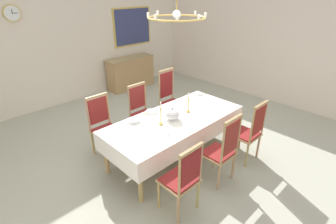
{
  "coord_description": "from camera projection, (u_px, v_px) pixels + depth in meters",
  "views": [
    {
      "loc": [
        -2.69,
        -2.86,
        2.71
      ],
      "look_at": [
        -0.12,
        -0.21,
        0.89
      ],
      "focal_mm": 27.01,
      "sensor_mm": 36.0,
      "label": 1
    }
  ],
  "objects": [
    {
      "name": "ground",
      "position": [
        165.0,
        150.0,
        4.72
      ],
      "size": [
        7.19,
        6.72,
        0.04
      ],
      "primitive_type": "cube",
      "color": "#ACAE9E"
    },
    {
      "name": "back_wall",
      "position": [
        70.0,
        42.0,
        6.23
      ],
      "size": [
        7.19,
        0.08,
        3.02
      ],
      "primitive_type": "cube",
      "color": "silver",
      "rests_on": "ground"
    },
    {
      "name": "right_wall",
      "position": [
        270.0,
        41.0,
        6.32
      ],
      "size": [
        0.08,
        6.72,
        3.02
      ],
      "primitive_type": "cube",
      "color": "silver",
      "rests_on": "ground"
    },
    {
      "name": "dining_table",
      "position": [
        175.0,
        122.0,
        4.24
      ],
      "size": [
        2.42,
        1.06,
        0.75
      ],
      "color": "tan",
      "rests_on": "ground"
    },
    {
      "name": "tablecloth",
      "position": [
        175.0,
        122.0,
        4.24
      ],
      "size": [
        2.44,
        1.08,
        0.32
      ],
      "color": "white",
      "rests_on": "dining_table"
    },
    {
      "name": "chair_south_a",
      "position": [
        182.0,
        178.0,
        3.19
      ],
      "size": [
        0.44,
        0.42,
        1.06
      ],
      "color": "tan",
      "rests_on": "ground"
    },
    {
      "name": "chair_north_a",
      "position": [
        104.0,
        125.0,
        4.39
      ],
      "size": [
        0.44,
        0.42,
        1.09
      ],
      "rotation": [
        0.0,
        0.0,
        3.14
      ],
      "color": "#AE7F51",
      "rests_on": "ground"
    },
    {
      "name": "chair_south_b",
      "position": [
        222.0,
        149.0,
        3.7
      ],
      "size": [
        0.44,
        0.42,
        1.14
      ],
      "color": "#A77E5B",
      "rests_on": "ground"
    },
    {
      "name": "chair_north_b",
      "position": [
        142.0,
        111.0,
        4.92
      ],
      "size": [
        0.44,
        0.42,
        1.08
      ],
      "rotation": [
        0.0,
        0.0,
        3.14
      ],
      "color": "#A28250",
      "rests_on": "ground"
    },
    {
      "name": "chair_south_c",
      "position": [
        249.0,
        131.0,
        4.2
      ],
      "size": [
        0.44,
        0.42,
        1.11
      ],
      "color": "tan",
      "rests_on": "ground"
    },
    {
      "name": "chair_north_c",
      "position": [
        170.0,
        98.0,
        5.4
      ],
      "size": [
        0.44,
        0.42,
        1.2
      ],
      "rotation": [
        0.0,
        0.0,
        3.14
      ],
      "color": "#AC7E52",
      "rests_on": "ground"
    },
    {
      "name": "soup_tureen",
      "position": [
        172.0,
        114.0,
        4.12
      ],
      "size": [
        0.25,
        0.25,
        0.2
      ],
      "color": "white",
      "rests_on": "tablecloth"
    },
    {
      "name": "candlestick_west",
      "position": [
        161.0,
        116.0,
        3.94
      ],
      "size": [
        0.07,
        0.07,
        0.39
      ],
      "color": "gold",
      "rests_on": "tablecloth"
    },
    {
      "name": "candlestick_east",
      "position": [
        188.0,
        104.0,
        4.35
      ],
      "size": [
        0.07,
        0.07,
        0.36
      ],
      "color": "gold",
      "rests_on": "tablecloth"
    },
    {
      "name": "bowl_near_left",
      "position": [
        151.0,
        111.0,
        4.37
      ],
      "size": [
        0.18,
        0.18,
        0.04
      ],
      "color": "white",
      "rests_on": "tablecloth"
    },
    {
      "name": "bowl_near_right",
      "position": [
        199.0,
        94.0,
        5.11
      ],
      "size": [
        0.14,
        0.14,
        0.03
      ],
      "color": "white",
      "rests_on": "tablecloth"
    },
    {
      "name": "bowl_far_left",
      "position": [
        134.0,
        120.0,
        4.08
      ],
      "size": [
        0.19,
        0.19,
        0.05
      ],
      "color": "white",
      "rests_on": "tablecloth"
    },
    {
      "name": "spoon_primary",
      "position": [
        145.0,
        114.0,
        4.33
      ],
      "size": [
        0.06,
        0.17,
        0.01
      ],
      "rotation": [
        0.0,
        0.0,
        -0.25
      ],
      "color": "gold",
      "rests_on": "tablecloth"
    },
    {
      "name": "spoon_secondary",
      "position": [
        201.0,
        93.0,
        5.19
      ],
      "size": [
        0.06,
        0.17,
        0.01
      ],
      "rotation": [
        0.0,
        0.0,
        0.29
      ],
      "color": "gold",
      "rests_on": "tablecloth"
    },
    {
      "name": "sideboard",
      "position": [
        131.0,
        73.0,
        7.46
      ],
      "size": [
        1.44,
        0.48,
        0.9
      ],
      "rotation": [
        0.0,
        0.0,
        3.14
      ],
      "color": "tan",
      "rests_on": "ground"
    },
    {
      "name": "mounted_clock",
      "position": [
        12.0,
        13.0,
        5.16
      ],
      "size": [
        0.33,
        0.06,
        0.33
      ],
      "color": "#D1B251"
    },
    {
      "name": "framed_painting",
      "position": [
        132.0,
        27.0,
        7.29
      ],
      "size": [
        1.27,
        0.05,
        1.05
      ],
      "color": "#D1B251"
    },
    {
      "name": "chandelier",
      "position": [
        177.0,
        17.0,
        3.51
      ],
      "size": [
        0.83,
        0.83,
        0.66
      ],
      "color": "gold"
    }
  ]
}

